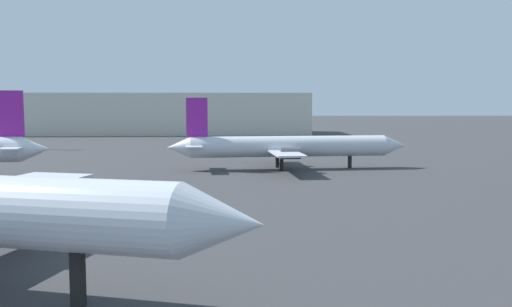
% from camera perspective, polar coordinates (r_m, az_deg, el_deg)
% --- Properties ---
extents(airplane_far_left, '(30.25, 18.03, 8.87)m').
position_cam_1_polar(airplane_far_left, '(68.53, 3.20, 0.74)').
color(airplane_far_left, silver).
rests_on(airplane_far_left, ground_plane).
extents(terminal_building, '(76.50, 20.27, 10.41)m').
position_cam_1_polar(terminal_building, '(144.67, -9.99, 4.10)').
color(terminal_building, beige).
rests_on(terminal_building, ground_plane).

